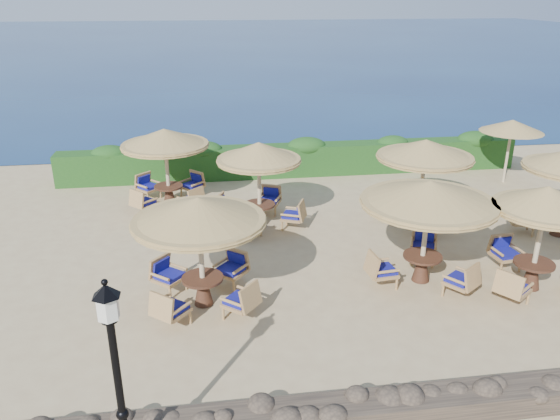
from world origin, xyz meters
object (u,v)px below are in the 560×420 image
object	(u,v)px
cafe_set_0	(200,231)
cafe_set_3	(166,153)
cafe_set_2	(543,220)
cafe_set_5	(424,162)
extra_parasol	(512,126)
cafe_set_4	(259,171)
lamp_post	(120,394)
cafe_set_1	(428,206)

from	to	relation	value
cafe_set_0	cafe_set_3	size ratio (longest dim) A/B	1.04
cafe_set_2	cafe_set_5	distance (m)	4.56
extra_parasol	cafe_set_3	distance (m)	12.55
cafe_set_0	extra_parasol	bearing A→B (deg)	32.26
cafe_set_0	cafe_set_3	bearing A→B (deg)	99.34
extra_parasol	cafe_set_0	distance (m)	13.55
cafe_set_3	cafe_set_4	bearing A→B (deg)	-36.39
lamp_post	cafe_set_3	distance (m)	11.32
lamp_post	cafe_set_4	world-z (taller)	lamp_post
cafe_set_2	cafe_set_3	world-z (taller)	same
cafe_set_1	extra_parasol	bearing A→B (deg)	48.74
cafe_set_1	cafe_set_3	xyz separation A→B (m)	(-6.50, 6.18, -0.16)
lamp_post	extra_parasol	distance (m)	17.41
lamp_post	cafe_set_3	world-z (taller)	lamp_post
cafe_set_3	cafe_set_1	bearing A→B (deg)	-43.56
cafe_set_1	cafe_set_5	xyz separation A→B (m)	(1.38, 3.68, -0.06)
cafe_set_2	cafe_set_4	bearing A→B (deg)	142.03
lamp_post	extra_parasol	world-z (taller)	lamp_post
cafe_set_4	lamp_post	bearing A→B (deg)	-107.68
cafe_set_0	cafe_set_1	size ratio (longest dim) A/B	0.91
lamp_post	cafe_set_2	size ratio (longest dim) A/B	1.20
lamp_post	cafe_set_1	distance (m)	8.35
lamp_post	cafe_set_4	xyz separation A→B (m)	(2.93, 9.20, 0.20)
cafe_set_3	lamp_post	bearing A→B (deg)	-90.37
lamp_post	cafe_set_2	bearing A→B (deg)	25.77
lamp_post	extra_parasol	bearing A→B (deg)	43.60
cafe_set_2	cafe_set_1	bearing A→B (deg)	163.71
cafe_set_1	cafe_set_0	bearing A→B (deg)	-176.22
extra_parasol	cafe_set_0	bearing A→B (deg)	-147.74
cafe_set_2	cafe_set_5	xyz separation A→B (m)	(-1.14, 4.42, 0.13)
extra_parasol	cafe_set_0	size ratio (longest dim) A/B	0.80
cafe_set_0	cafe_set_4	size ratio (longest dim) A/B	1.05
cafe_set_4	cafe_set_3	bearing A→B (deg)	143.61
cafe_set_1	cafe_set_3	size ratio (longest dim) A/B	1.14
cafe_set_5	cafe_set_0	bearing A→B (deg)	-149.34
cafe_set_0	cafe_set_5	distance (m)	7.91
cafe_set_1	cafe_set_4	bearing A→B (deg)	131.77
cafe_set_2	cafe_set_4	xyz separation A→B (m)	(-6.17, 4.81, -0.06)
cafe_set_5	lamp_post	bearing A→B (deg)	-132.09
cafe_set_0	cafe_set_3	xyz separation A→B (m)	(-1.08, 6.54, -0.03)
cafe_set_0	cafe_set_1	xyz separation A→B (m)	(5.42, 0.36, 0.13)
cafe_set_5	cafe_set_3	bearing A→B (deg)	162.37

